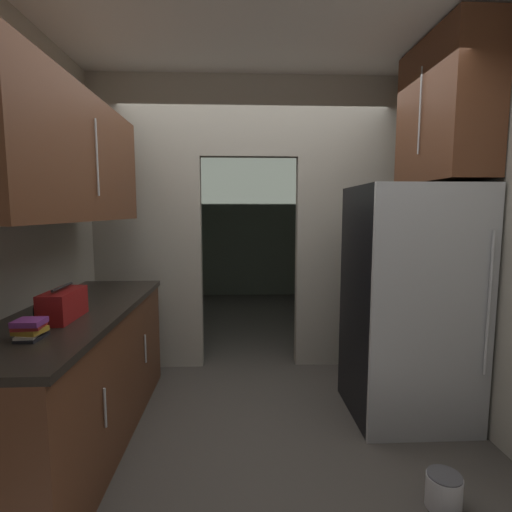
# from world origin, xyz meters

# --- Properties ---
(ground) EXTENTS (20.00, 20.00, 0.00)m
(ground) POSITION_xyz_m (0.00, 0.00, 0.00)
(ground) COLOR #47423D
(kitchen_overhead_slab) EXTENTS (3.45, 6.61, 0.06)m
(kitchen_overhead_slab) POSITION_xyz_m (0.00, 0.39, 2.81)
(kitchen_overhead_slab) COLOR silver
(kitchen_partition) EXTENTS (3.05, 0.12, 2.78)m
(kitchen_partition) POSITION_xyz_m (0.01, 1.30, 1.49)
(kitchen_partition) COLOR #ADA899
(kitchen_partition) RESTS_ON ground
(adjoining_room_shell) EXTENTS (3.05, 3.32, 2.78)m
(adjoining_room_shell) POSITION_xyz_m (0.00, 3.46, 1.39)
(adjoining_room_shell) COLOR gray
(adjoining_room_shell) RESTS_ON ground
(refrigerator) EXTENTS (0.81, 0.78, 1.71)m
(refrigerator) POSITION_xyz_m (1.10, 0.30, 0.85)
(refrigerator) COLOR black
(refrigerator) RESTS_ON ground
(lower_cabinet_run) EXTENTS (0.66, 2.03, 0.90)m
(lower_cabinet_run) POSITION_xyz_m (-1.19, 0.02, 0.45)
(lower_cabinet_run) COLOR brown
(lower_cabinet_run) RESTS_ON ground
(upper_cabinet_counterside) EXTENTS (0.36, 1.83, 0.77)m
(upper_cabinet_counterside) POSITION_xyz_m (-1.19, 0.02, 1.85)
(upper_cabinet_counterside) COLOR brown
(upper_cabinet_fridgeside) EXTENTS (0.36, 0.89, 1.02)m
(upper_cabinet_fridgeside) POSITION_xyz_m (1.34, 0.40, 2.25)
(upper_cabinet_fridgeside) COLOR brown
(boombox) EXTENTS (0.16, 0.34, 0.20)m
(boombox) POSITION_xyz_m (-1.17, -0.21, 0.99)
(boombox) COLOR maroon
(boombox) RESTS_ON lower_cabinet_run
(book_stack) EXTENTS (0.14, 0.15, 0.10)m
(book_stack) POSITION_xyz_m (-1.17, -0.55, 0.96)
(book_stack) COLOR black
(book_stack) RESTS_ON lower_cabinet_run
(paint_can) EXTENTS (0.18, 0.18, 0.18)m
(paint_can) POSITION_xyz_m (0.90, -0.64, 0.09)
(paint_can) COLOR silver
(paint_can) RESTS_ON ground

